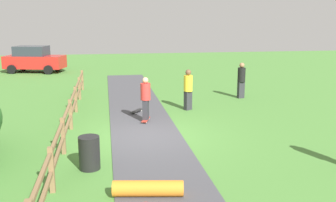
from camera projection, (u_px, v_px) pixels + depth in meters
ground_plane at (147, 136)px, 12.95m from camera, size 60.00×60.00×0.00m
asphalt_path at (147, 136)px, 12.95m from camera, size 2.40×28.00×0.02m
wooden_fence at (67, 121)px, 12.40m from camera, size 0.12×18.12×1.10m
trash_bin at (89, 153)px, 10.09m from camera, size 0.56×0.56×0.90m
skater_riding at (146, 97)px, 14.54m from camera, size 0.48×0.82×1.72m
skater_fallen at (148, 190)px, 8.49m from camera, size 1.63×1.34×0.36m
skateboard_loose at (137, 111)px, 16.09m from camera, size 0.61×0.78×0.08m
bystander_yellow at (188, 88)px, 16.45m from camera, size 0.52×0.52×1.77m
bystander_black at (241, 79)px, 18.86m from camera, size 0.45×0.45×1.77m
parked_car_red at (34, 59)px, 27.71m from camera, size 4.49×2.77×1.92m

